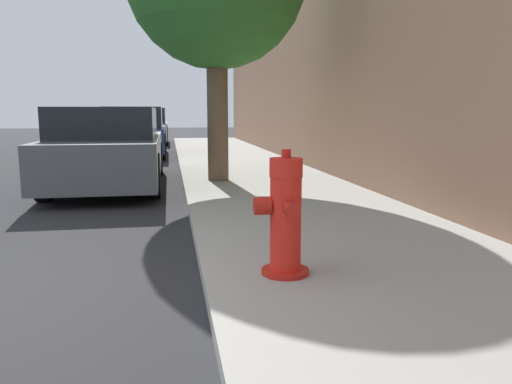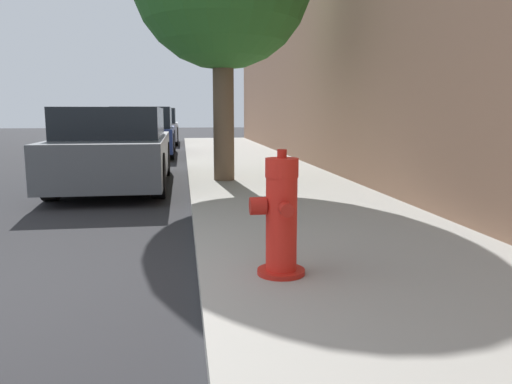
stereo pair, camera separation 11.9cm
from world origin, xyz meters
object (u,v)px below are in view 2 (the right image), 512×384
Objects in this scene: fire_hydrant at (281,218)px; parked_car_near at (116,148)px; parked_car_mid at (144,132)px; parked_car_far at (156,127)px.

parked_car_near reaches higher than fire_hydrant.
parked_car_mid reaches higher than fire_hydrant.
parked_car_near is (-1.82, 5.44, 0.14)m from fire_hydrant.
fire_hydrant is 5.74m from parked_car_near.
fire_hydrant is 11.70m from parked_car_mid.
fire_hydrant is at bearing -71.54° from parked_car_near.
parked_car_mid is (-1.78, 11.56, 0.16)m from fire_hydrant.
parked_car_mid is at bearing 89.62° from parked_car_near.
parked_car_near is at bearing -90.38° from parked_car_mid.
fire_hydrant is at bearing -84.27° from parked_car_far.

